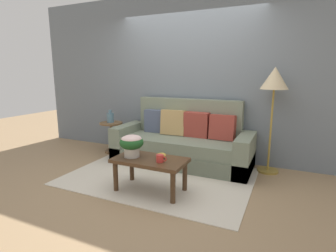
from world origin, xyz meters
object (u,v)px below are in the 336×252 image
(couch, at_px, (183,143))
(coffee_table, at_px, (150,164))
(side_table, at_px, (111,132))
(snack_bowl, at_px, (161,155))
(coffee_mug, at_px, (160,158))
(potted_plant, at_px, (132,143))
(table_vase, at_px, (110,117))
(floor_lamp, at_px, (274,85))

(couch, distance_m, coffee_table, 1.20)
(side_table, distance_m, snack_bowl, 1.94)
(coffee_table, xyz_separation_m, coffee_mug, (0.17, -0.06, 0.12))
(potted_plant, distance_m, snack_bowl, 0.41)
(side_table, distance_m, table_vase, 0.28)
(side_table, relative_size, floor_lamp, 0.37)
(table_vase, bearing_deg, snack_bowl, -34.49)
(side_table, height_order, coffee_mug, side_table)
(floor_lamp, xyz_separation_m, potted_plant, (-1.56, -1.39, -0.71))
(couch, relative_size, side_table, 3.95)
(coffee_table, xyz_separation_m, floor_lamp, (1.32, 1.36, 0.96))
(floor_lamp, bearing_deg, couch, -173.46)
(couch, height_order, floor_lamp, floor_lamp)
(side_table, bearing_deg, coffee_table, -38.75)
(coffee_table, bearing_deg, coffee_mug, -19.59)
(coffee_table, height_order, snack_bowl, snack_bowl)
(potted_plant, bearing_deg, couch, 80.12)
(couch, bearing_deg, potted_plant, -99.88)
(side_table, distance_m, floor_lamp, 2.95)
(floor_lamp, height_order, potted_plant, floor_lamp)
(couch, distance_m, snack_bowl, 1.13)
(side_table, height_order, potted_plant, potted_plant)
(snack_bowl, bearing_deg, potted_plant, -162.22)
(snack_bowl, xyz_separation_m, table_vase, (-1.61, 1.11, 0.20))
(side_table, bearing_deg, couch, 0.58)
(coffee_table, xyz_separation_m, potted_plant, (-0.25, -0.03, 0.25))
(couch, height_order, snack_bowl, couch)
(floor_lamp, xyz_separation_m, table_vase, (-2.81, -0.16, -0.65))
(side_table, height_order, table_vase, table_vase)
(coffee_table, relative_size, potted_plant, 3.01)
(couch, xyz_separation_m, coffee_table, (0.03, -1.20, 0.03))
(side_table, relative_size, potted_plant, 1.89)
(side_table, relative_size, snack_bowl, 4.66)
(couch, distance_m, coffee_mug, 1.29)
(potted_plant, bearing_deg, table_vase, 135.55)
(couch, xyz_separation_m, coffee_mug, (0.21, -1.26, 0.15))
(coffee_table, xyz_separation_m, table_vase, (-1.50, 1.19, 0.31))
(potted_plant, xyz_separation_m, coffee_mug, (0.42, -0.03, -0.13))
(potted_plant, relative_size, coffee_mug, 2.27)
(coffee_table, distance_m, snack_bowl, 0.18)
(snack_bowl, bearing_deg, coffee_mug, -68.66)
(coffee_mug, xyz_separation_m, snack_bowl, (-0.06, 0.15, -0.01))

